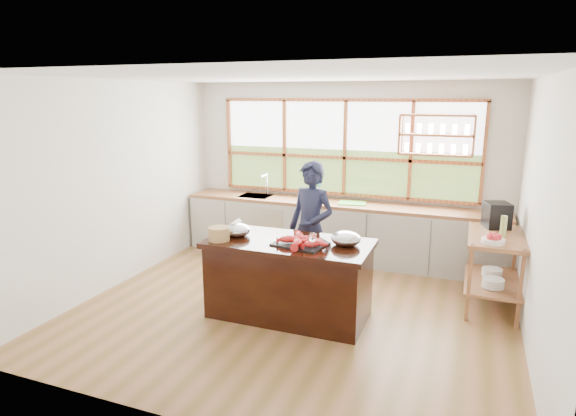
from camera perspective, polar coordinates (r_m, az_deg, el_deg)
The scene contains 18 objects.
ground_plane at distance 5.91m, azimuth 0.81°, elevation -11.78°, with size 5.00×5.00×0.00m, color #96643F.
room_shell at distance 5.88m, azimuth 2.82°, elevation 5.92°, with size 5.02×4.52×2.71m.
back_counter at distance 7.50m, azimuth 5.82°, elevation -2.65°, with size 4.90×0.63×0.90m.
right_shelf_unit at distance 6.22m, azimuth 23.25°, elevation -5.60°, with size 0.62×1.10×0.90m.
island at distance 5.56m, azimuth 0.10°, elevation -8.35°, with size 1.85×0.90×0.90m.
cook at distance 6.05m, azimuth 2.74°, elevation -2.52°, with size 0.63×0.41×1.72m, color #1A1D35.
potted_plant at distance 7.51m, azimuth 3.42°, elevation 2.06°, with size 0.15×0.10×0.29m, color slate.
cutting_board at distance 7.33m, azimuth 7.62°, elevation 0.59°, with size 0.40×0.30×0.01m, color green.
espresso_machine at distance 6.46m, azimuth 23.52°, elevation -0.78°, with size 0.28×0.29×0.31m, color black.
wine_bottle at distance 5.95m, azimuth 24.16°, elevation -2.15°, with size 0.07×0.07×0.28m, color #98AD57.
fruit_bowl at distance 5.79m, azimuth 23.16°, elevation -3.44°, with size 0.25×0.25×0.11m.
slate_board at distance 5.29m, azimuth 1.44°, elevation -4.27°, with size 0.55×0.40×0.02m, color black.
lobster_pile at distance 5.24m, azimuth 1.56°, elevation -3.87°, with size 0.52×0.48×0.08m.
mixing_bowl_left at distance 5.64m, azimuth -6.03°, elevation -2.62°, with size 0.31×0.31×0.15m, color #ADB0B4.
mixing_bowl_right at distance 5.30m, azimuth 6.88°, elevation -3.63°, with size 0.33×0.33×0.16m, color #ADB0B4.
wine_glass at distance 4.97m, azimuth 2.93°, elevation -3.59°, with size 0.08×0.08×0.22m.
wicker_basket at distance 5.48m, azimuth -8.19°, elevation -3.04°, with size 0.24×0.24×0.15m, color tan.
parchment_roll at distance 5.97m, azimuth -6.35°, elevation -1.98°, with size 0.08×0.08×0.30m, color silver.
Camera 1 is at (1.84, -5.03, 2.50)m, focal length 30.00 mm.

